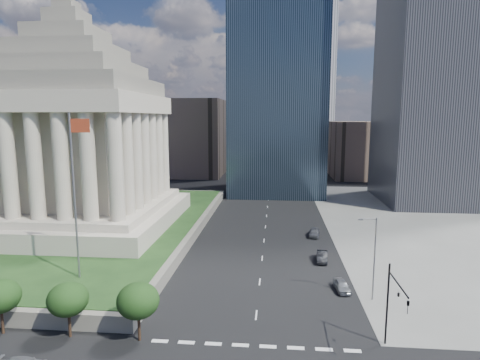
# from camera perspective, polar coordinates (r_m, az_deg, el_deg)

# --- Properties ---
(ground) EXTENTS (500.00, 500.00, 0.00)m
(ground) POSITION_cam_1_polar(r_m,az_deg,el_deg) (122.77, 4.21, -1.20)
(ground) COLOR black
(ground) RESTS_ON ground
(plaza_terrace) EXTENTS (66.00, 70.00, 1.80)m
(plaza_terrace) POSITION_cam_1_polar(r_m,az_deg,el_deg) (87.43, -27.62, -5.69)
(plaza_terrace) COLOR #676259
(plaza_terrace) RESTS_ON ground
(plaza_lawn) EXTENTS (64.00, 68.00, 0.10)m
(plaza_lawn) POSITION_cam_1_polar(r_m,az_deg,el_deg) (87.22, -27.66, -5.09)
(plaza_lawn) COLOR #1B3616
(plaza_lawn) RESTS_ON plaza_terrace
(war_memorial) EXTENTS (34.00, 34.00, 39.00)m
(war_memorial) POSITION_cam_1_polar(r_m,az_deg,el_deg) (77.71, -22.60, 8.24)
(war_memorial) COLOR #AEA292
(war_memorial) RESTS_ON plaza_lawn
(flagpole) EXTENTS (2.52, 0.24, 20.00)m
(flagpole) POSITION_cam_1_polar(r_m,az_deg,el_deg) (51.45, -22.40, -0.98)
(flagpole) COLOR slate
(flagpole) RESTS_ON plaza_lawn
(midrise_glass) EXTENTS (26.00, 26.00, 60.00)m
(midrise_glass) POSITION_cam_1_polar(r_m,az_deg,el_deg) (116.23, 5.35, 13.07)
(midrise_glass) COLOR black
(midrise_glass) RESTS_ON ground
(building_filler_ne) EXTENTS (20.00, 30.00, 20.00)m
(building_filler_ne) POSITION_cam_1_polar(r_m,az_deg,el_deg) (154.28, 16.46, 4.25)
(building_filler_ne) COLOR brown
(building_filler_ne) RESTS_ON ground
(building_filler_nw) EXTENTS (24.00, 30.00, 28.00)m
(building_filler_nw) POSITION_cam_1_polar(r_m,az_deg,el_deg) (154.42, -6.79, 6.04)
(building_filler_nw) COLOR brown
(building_filler_nw) RESTS_ON ground
(traffic_signal_ne) EXTENTS (0.30, 5.74, 8.00)m
(traffic_signal_ne) POSITION_cam_1_polar(r_m,az_deg,el_deg) (39.56, 21.01, -15.69)
(traffic_signal_ne) COLOR black
(traffic_signal_ne) RESTS_ON ground
(street_lamp_north) EXTENTS (2.13, 0.22, 10.00)m
(street_lamp_north) POSITION_cam_1_polar(r_m,az_deg,el_deg) (49.80, 18.42, -9.92)
(street_lamp_north) COLOR slate
(street_lamp_north) RESTS_ON ground
(parked_sedan_near) EXTENTS (4.07, 2.01, 1.34)m
(parked_sedan_near) POSITION_cam_1_polar(r_m,az_deg,el_deg) (53.01, 14.27, -14.34)
(parked_sedan_near) COLOR gray
(parked_sedan_near) RESTS_ON ground
(parked_sedan_mid) EXTENTS (2.01, 4.59, 1.47)m
(parked_sedan_mid) POSITION_cam_1_polar(r_m,az_deg,el_deg) (62.38, 11.60, -10.60)
(parked_sedan_mid) COLOR black
(parked_sedan_mid) RESTS_ON ground
(parked_sedan_far) EXTENTS (2.47, 4.67, 1.51)m
(parked_sedan_far) POSITION_cam_1_polar(r_m,az_deg,el_deg) (74.50, 10.52, -7.33)
(parked_sedan_far) COLOR #54565C
(parked_sedan_far) RESTS_ON ground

